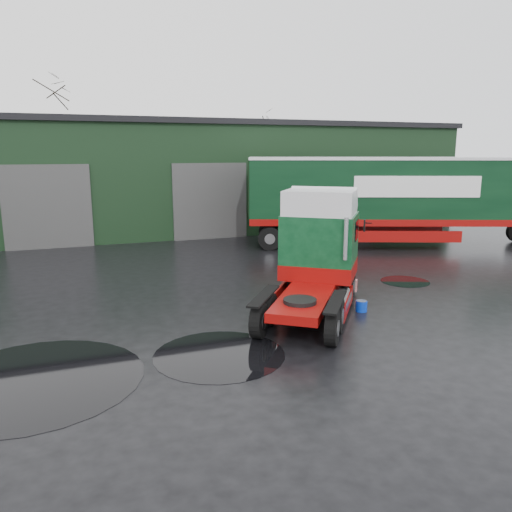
% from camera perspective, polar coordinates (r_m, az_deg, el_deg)
% --- Properties ---
extents(ground, '(100.00, 100.00, 0.00)m').
position_cam_1_polar(ground, '(13.50, 2.27, -8.07)').
color(ground, black).
extents(warehouse, '(32.40, 12.40, 6.30)m').
position_cam_1_polar(warehouse, '(32.48, -8.10, 9.22)').
color(warehouse, black).
rests_on(warehouse, ground).
extents(hero_tractor, '(5.31, 5.98, 3.52)m').
position_cam_1_polar(hero_tractor, '(13.89, 6.24, -0.01)').
color(hero_tractor, '#0C3D1E').
rests_on(hero_tractor, ground).
extents(lorry_right, '(16.54, 8.75, 4.37)m').
position_cam_1_polar(lorry_right, '(25.20, 14.12, 6.02)').
color(lorry_right, silver).
rests_on(lorry_right, ground).
extents(wash_bucket, '(0.34, 0.34, 0.31)m').
position_cam_1_polar(wash_bucket, '(15.01, 11.95, -5.63)').
color(wash_bucket, '#082FB9').
rests_on(wash_bucket, ground).
extents(tree_back_a, '(4.40, 4.40, 9.50)m').
position_cam_1_polar(tree_back_a, '(41.72, -22.23, 11.23)').
color(tree_back_a, black).
rests_on(tree_back_a, ground).
extents(tree_back_b, '(4.40, 4.40, 7.50)m').
position_cam_1_polar(tree_back_b, '(44.29, -0.62, 10.78)').
color(tree_back_b, black).
rests_on(tree_back_b, ground).
extents(puddle_0, '(3.05, 3.05, 0.01)m').
position_cam_1_polar(puddle_0, '(11.75, -4.22, -11.19)').
color(puddle_0, black).
rests_on(puddle_0, ground).
extents(puddle_1, '(1.73, 1.73, 0.01)m').
position_cam_1_polar(puddle_1, '(18.79, 16.66, -2.80)').
color(puddle_1, black).
rests_on(puddle_1, ground).
extents(puddle_2, '(4.43, 4.43, 0.01)m').
position_cam_1_polar(puddle_2, '(11.47, -24.03, -12.86)').
color(puddle_2, black).
rests_on(puddle_2, ground).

